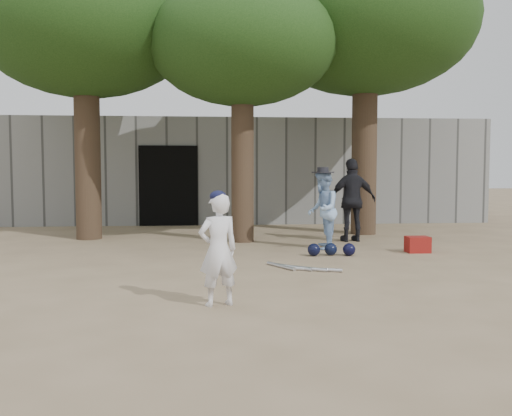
{
  "coord_description": "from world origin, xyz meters",
  "views": [
    {
      "loc": [
        -0.21,
        -8.0,
        1.58
      ],
      "look_at": [
        0.6,
        1.0,
        0.95
      ],
      "focal_mm": 40.0,
      "sensor_mm": 36.0,
      "label": 1
    }
  ],
  "objects": [
    {
      "name": "ground",
      "position": [
        0.0,
        0.0,
        0.0
      ],
      "size": [
        70.0,
        70.0,
        0.0
      ],
      "primitive_type": "plane",
      "color": "#937C5E",
      "rests_on": "ground"
    },
    {
      "name": "red_bag",
      "position": [
        3.77,
        2.32,
        0.15
      ],
      "size": [
        0.42,
        0.32,
        0.3
      ],
      "primitive_type": "cube",
      "rotation": [
        0.0,
        0.0,
        -0.0
      ],
      "color": "maroon",
      "rests_on": "ground"
    },
    {
      "name": "boy_player",
      "position": [
        -0.06,
        -1.51,
        0.65
      ],
      "size": [
        0.55,
        0.45,
        1.29
      ],
      "primitive_type": "imported",
      "rotation": [
        0.0,
        0.0,
        3.47
      ],
      "color": "white",
      "rests_on": "ground"
    },
    {
      "name": "bat_pile",
      "position": [
        1.26,
        0.72,
        0.03
      ],
      "size": [
        1.08,
        0.84,
        0.06
      ],
      "color": "silver",
      "rests_on": "ground"
    },
    {
      "name": "tree_row",
      "position": [
        0.74,
        5.02,
        4.69
      ],
      "size": [
        11.4,
        5.8,
        6.69
      ],
      "color": "brown",
      "rests_on": "ground"
    },
    {
      "name": "back_building",
      "position": [
        -0.0,
        10.33,
        1.5
      ],
      "size": [
        16.0,
        5.24,
        3.0
      ],
      "color": "gray",
      "rests_on": "ground"
    },
    {
      "name": "helmet_row",
      "position": [
        2.06,
        2.06,
        0.11
      ],
      "size": [
        0.87,
        0.31,
        0.23
      ],
      "color": "black",
      "rests_on": "ground"
    },
    {
      "name": "spectator_dark",
      "position": [
        2.96,
        4.03,
        0.9
      ],
      "size": [
        1.09,
        0.55,
        1.79
      ],
      "primitive_type": "imported",
      "rotation": [
        0.0,
        0.0,
        3.25
      ],
      "color": "black",
      "rests_on": "ground"
    },
    {
      "name": "spectator_blue",
      "position": [
        2.08,
        2.94,
        0.77
      ],
      "size": [
        0.72,
        0.85,
        1.53
      ],
      "primitive_type": "imported",
      "rotation": [
        0.0,
        0.0,
        4.51
      ],
      "color": "#92B6E3",
      "rests_on": "ground"
    }
  ]
}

